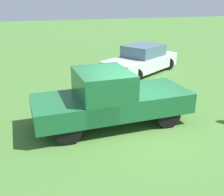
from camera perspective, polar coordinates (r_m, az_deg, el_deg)
The scene contains 3 objects.
ground_plane at distance 9.00m, azimuth 4.66°, elevation -5.80°, with size 80.00×80.00×0.00m, color #477533.
pickup_truck at distance 8.73m, azimuth -0.80°, elevation 0.18°, with size 5.07×2.18×1.82m.
sedan_far at distance 15.00m, azimuth 6.07°, elevation 7.78°, with size 4.86×4.04×1.48m.
Camera 1 is at (-2.98, -7.50, 4.00)m, focal length 44.34 mm.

